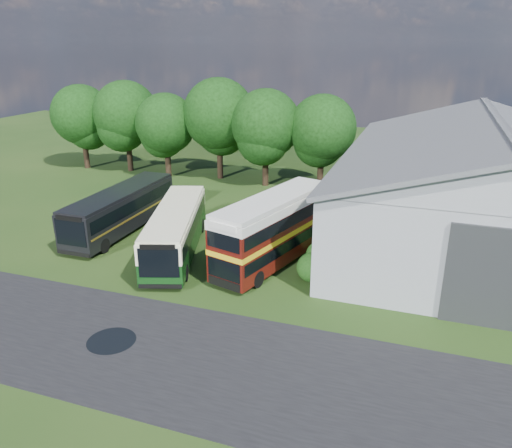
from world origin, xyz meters
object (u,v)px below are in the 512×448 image
at_px(storage_shed, 488,179).
at_px(bus_dark_single, 121,210).
at_px(bus_green_single, 176,230).
at_px(bus_maroon_double, 274,230).

relative_size(storage_shed, bus_dark_single, 2.29).
height_order(bus_green_single, bus_maroon_double, bus_maroon_double).
relative_size(bus_green_single, bus_maroon_double, 1.10).
bearing_deg(bus_maroon_double, bus_green_single, -156.92).
bearing_deg(storage_shed, bus_dark_single, -164.09).
bearing_deg(bus_green_single, bus_dark_single, 138.72).
distance_m(bus_green_single, bus_maroon_double, 6.25).
bearing_deg(bus_green_single, storage_shed, 8.35).
height_order(storage_shed, bus_green_single, storage_shed).
bearing_deg(bus_green_single, bus_maroon_double, -10.90).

